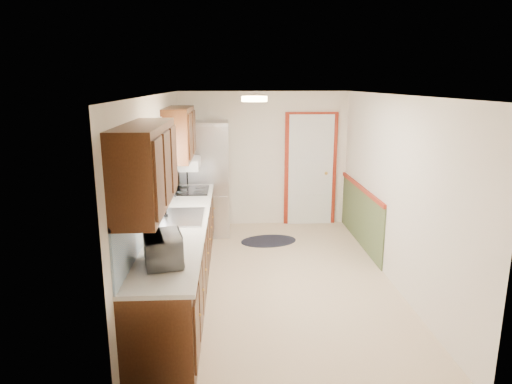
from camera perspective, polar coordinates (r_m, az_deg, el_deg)
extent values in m
cube|color=beige|center=(6.16, 2.56, -10.90)|extent=(3.20, 5.20, 0.12)
cube|color=white|center=(5.61, 2.82, 12.03)|extent=(3.20, 5.20, 0.12)
cube|color=white|center=(8.21, 0.94, 4.10)|extent=(3.20, 0.10, 2.40)
cube|color=white|center=(3.41, 6.94, -9.84)|extent=(3.20, 0.10, 2.40)
cube|color=white|center=(5.81, -12.20, -0.16)|extent=(0.10, 5.20, 2.40)
cube|color=white|center=(6.10, 16.84, 0.20)|extent=(0.10, 5.20, 2.40)
cube|color=#381B0C|center=(5.71, -9.28, -8.17)|extent=(0.60, 4.00, 0.90)
cube|color=silver|center=(5.56, -9.31, -3.66)|extent=(0.63, 4.00, 0.04)
cube|color=#5394CB|center=(5.52, -12.56, -0.75)|extent=(0.02, 4.00, 0.55)
cube|color=#381B0C|center=(4.11, -13.62, 3.05)|extent=(0.35, 1.40, 0.75)
cube|color=#381B0C|center=(6.76, -9.56, 7.23)|extent=(0.35, 1.20, 0.75)
cube|color=white|center=(5.53, -12.58, 3.58)|extent=(0.02, 1.00, 0.90)
cube|color=orange|center=(5.48, -12.30, 7.20)|extent=(0.05, 1.12, 0.24)
cube|color=#B7B7BC|center=(5.64, -9.27, -3.12)|extent=(0.52, 0.82, 0.02)
cube|color=white|center=(6.86, -8.95, 3.55)|extent=(0.45, 0.60, 0.15)
cube|color=maroon|center=(8.32, 6.81, 2.73)|extent=(0.94, 0.05, 2.08)
cube|color=white|center=(8.29, 6.83, 2.70)|extent=(0.80, 0.04, 2.00)
cube|color=#46542F|center=(7.52, 12.94, -2.98)|extent=(0.02, 2.30, 0.90)
cube|color=maroon|center=(7.40, 13.03, 0.50)|extent=(0.04, 2.30, 0.06)
cylinder|color=#FFD88C|center=(5.39, -0.21, 11.56)|extent=(0.30, 0.30, 0.06)
imported|color=white|center=(4.24, -11.50, -6.63)|extent=(0.38, 0.54, 0.33)
cube|color=#B7B7BC|center=(7.80, -6.33, 1.72)|extent=(0.80, 0.75, 1.92)
cylinder|color=black|center=(7.44, -8.53, 0.32)|extent=(0.02, 0.02, 1.34)
ellipsoid|color=black|center=(7.55, 1.58, -6.13)|extent=(1.01, 0.74, 0.01)
cube|color=black|center=(6.98, -8.10, 0.20)|extent=(0.52, 0.62, 0.02)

